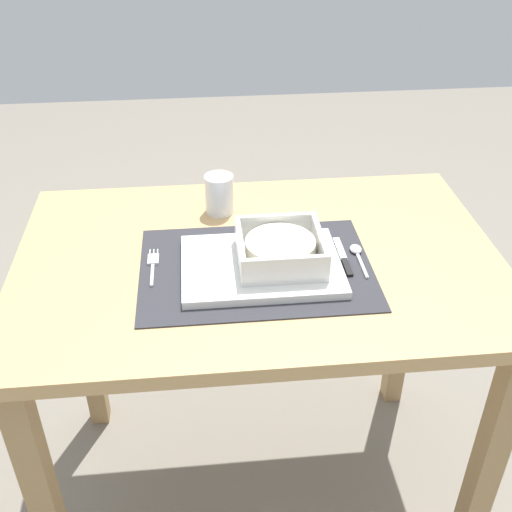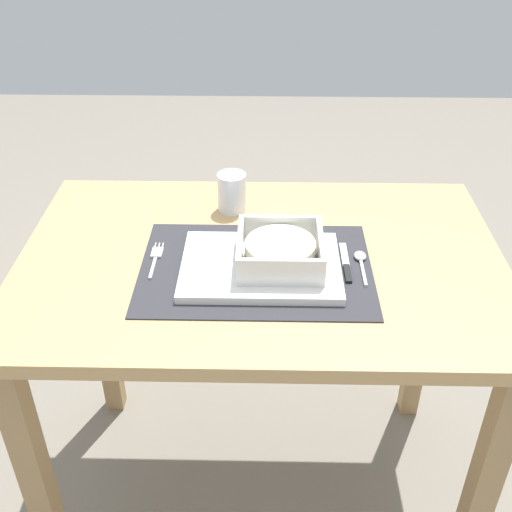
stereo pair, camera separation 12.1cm
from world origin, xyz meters
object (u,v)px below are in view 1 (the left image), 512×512
at_px(butter_knife, 344,258).
at_px(porridge_bowl, 280,250).
at_px(dining_table, 258,300).
at_px(bread_knife, 336,264).
at_px(spoon, 357,252).
at_px(drinking_glass, 219,196).
at_px(fork, 153,264).

bearing_deg(butter_knife, porridge_bowl, -174.07).
xyz_separation_m(dining_table, butter_knife, (0.17, -0.03, 0.12)).
bearing_deg(dining_table, bread_knife, -19.76).
distance_m(spoon, bread_knife, 0.06).
bearing_deg(spoon, porridge_bowl, -173.69).
bearing_deg(drinking_glass, fork, -124.73).
relative_size(fork, drinking_glass, 1.42).
relative_size(spoon, bread_knife, 0.84).
xyz_separation_m(dining_table, porridge_bowl, (0.04, -0.05, 0.16)).
height_order(fork, bread_knife, bread_knife).
xyz_separation_m(spoon, bread_knife, (-0.05, -0.03, -0.00)).
distance_m(porridge_bowl, butter_knife, 0.14).
height_order(butter_knife, drinking_glass, drinking_glass).
bearing_deg(bread_knife, fork, 178.12).
distance_m(dining_table, butter_knife, 0.21).
xyz_separation_m(bread_knife, drinking_glass, (-0.22, 0.24, 0.03)).
xyz_separation_m(dining_table, drinking_glass, (-0.07, 0.19, 0.15)).
bearing_deg(fork, bread_knife, -9.75).
bearing_deg(porridge_bowl, drinking_glass, 113.97).
xyz_separation_m(dining_table, fork, (-0.21, -0.02, 0.12)).
bearing_deg(bread_knife, dining_table, 164.11).
xyz_separation_m(porridge_bowl, drinking_glass, (-0.11, 0.24, -0.00)).
distance_m(bread_knife, drinking_glass, 0.33).
distance_m(butter_knife, drinking_glass, 0.33).
bearing_deg(drinking_glass, porridge_bowl, -66.03).
distance_m(dining_table, bread_knife, 0.20).
height_order(spoon, butter_knife, spoon).
bearing_deg(drinking_glass, spoon, -38.04).
xyz_separation_m(porridge_bowl, bread_knife, (0.11, -0.01, -0.04)).
bearing_deg(bread_knife, butter_knife, 49.03).
distance_m(porridge_bowl, bread_knife, 0.12).
relative_size(dining_table, butter_knife, 7.04).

